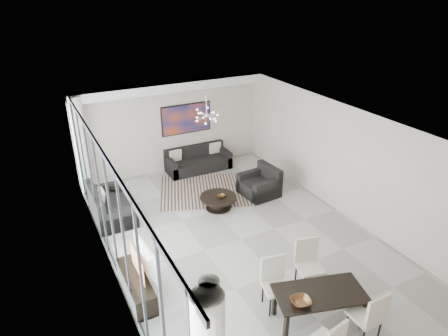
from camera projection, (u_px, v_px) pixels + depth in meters
room_shell at (260, 182)px, 9.19m from camera, size 6.00×9.00×2.90m
window_wall at (116, 217)px, 7.80m from camera, size 0.37×8.95×2.90m
soffit at (172, 87)px, 11.88m from camera, size 5.98×0.40×0.26m
painting at (186, 119)px, 12.71m from camera, size 1.68×0.04×0.98m
chandelier at (207, 116)px, 10.74m from camera, size 0.66×0.66×0.71m
rug at (208, 190)px, 11.84m from camera, size 3.32×2.95×0.01m
coffee_table at (218, 201)px, 10.85m from camera, size 1.00×1.00×0.35m
bowl_coffee at (221, 196)px, 10.75m from camera, size 0.27×0.27×0.07m
sofa_main at (198, 162)px, 13.05m from camera, size 2.07×0.85×0.75m
loveseat at (110, 208)px, 10.39m from camera, size 0.95×1.68×0.84m
armchair at (260, 185)px, 11.52m from camera, size 1.02×1.07×0.83m
side_table at (116, 192)px, 11.03m from camera, size 0.39×0.39×0.54m
tv_console at (136, 286)px, 7.82m from camera, size 0.41×1.47×0.46m
television at (141, 260)px, 7.69m from camera, size 0.24×1.11×0.63m
dining_table at (319, 296)px, 7.06m from camera, size 1.77×1.21×0.67m
dining_chair_se at (371, 314)px, 6.65m from camera, size 0.49×0.49×1.05m
dining_chair_nw at (274, 279)px, 7.46m from camera, size 0.56×0.56×1.04m
dining_chair_ne at (308, 260)px, 7.93m from camera, size 0.59×0.59×1.07m
bowl_dining at (301, 301)px, 6.78m from camera, size 0.40×0.40×0.08m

